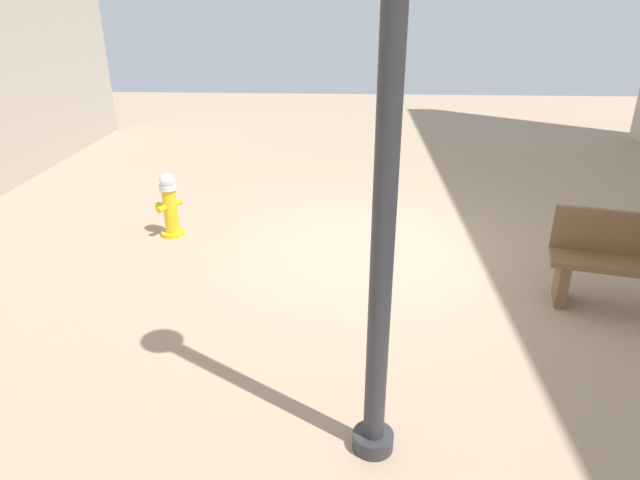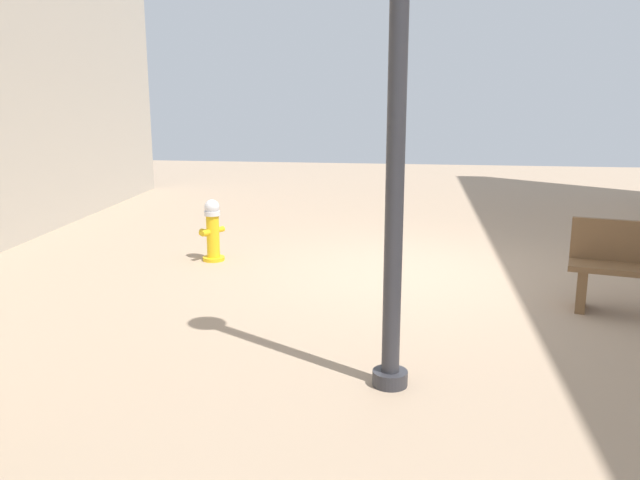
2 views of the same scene
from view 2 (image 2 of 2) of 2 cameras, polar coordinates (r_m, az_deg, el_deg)
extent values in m
plane|color=tan|center=(8.62, 7.81, -2.77)|extent=(23.40, 23.40, 0.00)
cylinder|color=gold|center=(9.25, -8.92, -1.54)|extent=(0.29, 0.29, 0.05)
cylinder|color=gold|center=(9.18, -8.99, 0.32)|extent=(0.17, 0.17, 0.57)
cylinder|color=silver|center=(9.12, -9.06, 2.25)|extent=(0.22, 0.22, 0.06)
sphere|color=silver|center=(9.10, -9.08, 2.77)|extent=(0.20, 0.20, 0.20)
cylinder|color=gold|center=(9.07, -9.59, 0.59)|extent=(0.13, 0.15, 0.08)
cylinder|color=gold|center=(9.26, -8.44, 0.88)|extent=(0.13, 0.15, 0.08)
cylinder|color=gold|center=(9.27, -9.64, 0.61)|extent=(0.17, 0.16, 0.10)
cube|color=brown|center=(7.68, 21.14, -3.81)|extent=(0.19, 0.41, 0.45)
cylinder|color=#2D2D33|center=(5.51, 5.91, -11.46)|extent=(0.28, 0.28, 0.12)
cylinder|color=#2D2D33|center=(5.03, 6.40, 7.94)|extent=(0.14, 0.14, 3.55)
camera|label=1|loc=(2.14, -0.65, 26.60)|focal=31.24mm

